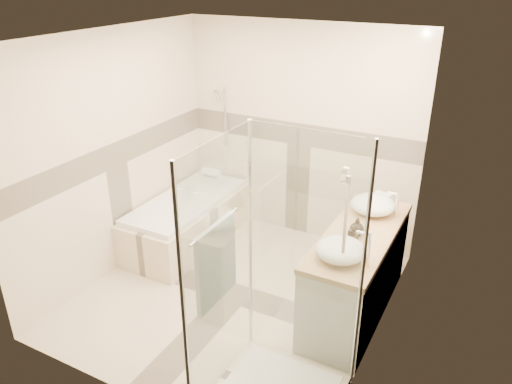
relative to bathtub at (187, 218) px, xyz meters
The scene contains 12 objects.
room 1.57m from the bathtub, 30.53° to the right, with size 2.82×3.02×2.52m.
bathtub is the anchor object (origin of this frame).
vanity 2.18m from the bathtub, ahead, with size 0.58×1.62×0.85m.
shower_enclosure 2.47m from the bathtub, 41.10° to the right, with size 0.96×0.93×2.04m.
vessel_sink_near 2.22m from the bathtub, ahead, with size 0.43×0.43×0.17m, color white.
vessel_sink_far 2.37m from the bathtub, 21.56° to the right, with size 0.41×0.41×0.17m, color white.
faucet_near 2.45m from the bathtub, ahead, with size 0.11×0.03×0.26m.
faucet_far 2.59m from the bathtub, 19.74° to the right, with size 0.12×0.03×0.30m.
amenity_bottle_a 2.28m from the bathtub, 13.55° to the right, with size 0.07×0.07×0.15m, color black.
amenity_bottle_b 2.26m from the bathtub, 10.77° to the right, with size 0.13×0.13×0.17m, color black.
folded_towels 2.23m from the bathtub, ahead, with size 0.17×0.28×0.09m, color silver.
rolled_towel 0.77m from the bathtub, 98.32° to the left, with size 0.11×0.11×0.23m, color silver.
Camera 1 is at (2.12, -3.57, 3.03)m, focal length 35.00 mm.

